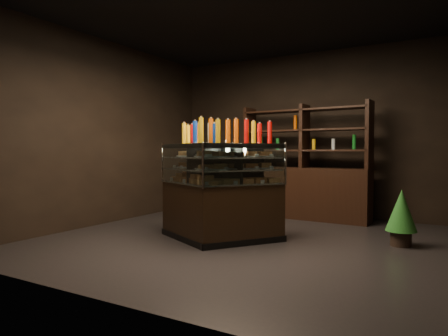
{
  "coord_description": "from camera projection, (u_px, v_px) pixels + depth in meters",
  "views": [
    {
      "loc": [
        2.44,
        -4.72,
        1.18
      ],
      "look_at": [
        -0.11,
        -0.27,
        0.97
      ],
      "focal_mm": 32.0,
      "sensor_mm": 36.0,
      "label": 1
    }
  ],
  "objects": [
    {
      "name": "ground",
      "position": [
        241.0,
        240.0,
        5.35
      ],
      "size": [
        5.0,
        5.0,
        0.0
      ],
      "primitive_type": "plane",
      "color": "black",
      "rests_on": "ground"
    },
    {
      "name": "room_shell",
      "position": [
        241.0,
        94.0,
        5.27
      ],
      "size": [
        5.02,
        5.02,
        3.01
      ],
      "color": "black",
      "rests_on": "ground"
    },
    {
      "name": "display_case",
      "position": [
        218.0,
        207.0,
        5.29
      ],
      "size": [
        1.73,
        1.31,
        1.29
      ],
      "rotation": [
        0.0,
        0.0,
        0.24
      ],
      "color": "black",
      "rests_on": "ground"
    },
    {
      "name": "food_display",
      "position": [
        218.0,
        166.0,
        5.27
      ],
      "size": [
        1.42,
        0.98,
        0.41
      ],
      "color": "#BC7243",
      "rests_on": "display_case"
    },
    {
      "name": "bottles_top",
      "position": [
        218.0,
        133.0,
        5.25
      ],
      "size": [
        1.26,
        0.85,
        0.3
      ],
      "color": "yellow",
      "rests_on": "display_case"
    },
    {
      "name": "potted_conifer",
      "position": [
        401.0,
        209.0,
        4.97
      ],
      "size": [
        0.38,
        0.38,
        0.8
      ],
      "rotation": [
        0.0,
        0.0,
        -0.31
      ],
      "color": "black",
      "rests_on": "ground"
    },
    {
      "name": "back_shelving",
      "position": [
        304.0,
        184.0,
        7.01
      ],
      "size": [
        2.28,
        0.55,
        2.0
      ],
      "rotation": [
        0.0,
        0.0,
        -0.06
      ],
      "color": "black",
      "rests_on": "ground"
    }
  ]
}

